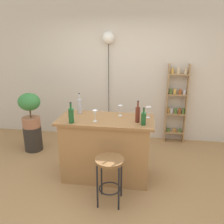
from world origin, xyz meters
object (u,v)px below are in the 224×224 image
Objects in this scene: bottle_olive_oil at (71,115)px; wine_glass_center at (148,110)px; plant_stool at (33,138)px; bottle_soda_blue at (80,106)px; bottle_wine_red at (144,118)px; potted_plant at (30,108)px; bar_stool at (110,170)px; wine_glass_right at (120,108)px; spice_shelf at (176,103)px; pendant_globe_light at (109,39)px; bottle_spirits_clear at (138,114)px; wine_glass_left at (95,113)px.

wine_glass_center is at bearing 20.10° from bottle_olive_oil.
bottle_soda_blue is at bearing -24.40° from plant_stool.
plant_stool is 1.48m from bottle_soda_blue.
potted_plant is at bearing 157.69° from bottle_wine_red.
bar_stool is 0.96m from wine_glass_right.
plant_stool is 2.00m from wine_glass_right.
bar_stool is at bearing -115.57° from spice_shelf.
bottle_wine_red is (2.09, -0.86, 0.20)m from potted_plant.
wine_glass_center is 0.07× the size of pendant_globe_light.
bottle_olive_oil is (-0.59, 0.35, 0.59)m from bar_stool.
potted_plant is at bearing 165.82° from wine_glass_center.
bar_stool is 0.81m from bottle_wine_red.
pendant_globe_light is at bearing 120.46° from wine_glass_center.
bottle_olive_oil is 0.75m from wine_glass_right.
bar_stool is 0.91m from bottle_olive_oil.
potted_plant is 2.27m from bottle_wine_red.
potted_plant is at bearing 159.35° from bottle_spirits_clear.
bottle_spirits_clear is (2.01, -0.76, 0.84)m from plant_stool.
bar_stool is 1.98× the size of bottle_soda_blue.
bottle_soda_blue is (1.10, -0.50, 0.23)m from potted_plant.
spice_shelf is 5.00× the size of bottle_soda_blue.
wine_glass_left is 0.07× the size of pendant_globe_light.
bottle_spirits_clear is at bearing -20.65° from potted_plant.
pendant_globe_light is (0.23, 1.36, 0.98)m from bottle_soda_blue.
bottle_soda_blue is at bearing 134.34° from wine_glass_left.
wine_glass_center is (1.05, -0.04, -0.00)m from bottle_soda_blue.
bottle_olive_oil reaches higher than wine_glass_left.
potted_plant reaches higher than bar_stool.
pendant_globe_light is (-1.38, 0.04, 1.23)m from spice_shelf.
plant_stool is 1.84m from wine_glass_left.
bottle_wine_red reaches higher than plant_stool.
wine_glass_left is at bearing 176.88° from bottle_wine_red.
plant_stool is (-2.71, -0.82, -0.59)m from spice_shelf.
potted_plant is at bearing 163.22° from wine_glass_right.
bottle_wine_red reaches higher than bar_stool.
bottle_soda_blue is at bearing -140.52° from spice_shelf.
wine_glass_right is at bearing -16.78° from potted_plant.
bottle_olive_oil is at bearing -89.68° from bottle_soda_blue.
spice_shelf is 2.89m from plant_stool.
bottle_olive_oil is 0.95× the size of bottle_spirits_clear.
bar_stool is at bearing -80.19° from pendant_globe_light.
spice_shelf is 1.85m from pendant_globe_light.
spice_shelf reaches higher than bottle_olive_oil.
spice_shelf is at bearing -1.59° from pendant_globe_light.
wine_glass_left and wine_glass_center have the same top height.
bottle_soda_blue is (-1.60, -1.32, 0.25)m from spice_shelf.
bottle_wine_red is 0.68m from wine_glass_left.
bottle_olive_oil is at bearing -147.27° from wine_glass_right.
potted_plant is 1.24m from bottle_soda_blue.
bottle_soda_blue reaches higher than bottle_wine_red.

